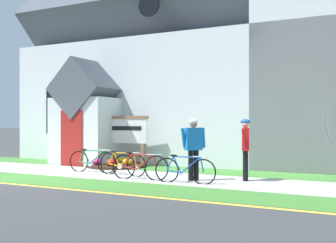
{
  "coord_description": "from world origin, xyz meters",
  "views": [
    {
      "loc": [
        9.43,
        -9.02,
        1.7
      ],
      "look_at": [
        2.94,
        4.06,
        1.68
      ],
      "focal_mm": 44.06,
      "sensor_mm": 36.0,
      "label": 1
    }
  ],
  "objects": [
    {
      "name": "church_building",
      "position": [
        2.24,
        8.55,
        4.63
      ],
      "size": [
        14.1,
        9.8,
        13.38
      ],
      "color": "silver",
      "rests_on": "ground"
    },
    {
      "name": "bicycle_green",
      "position": [
        3.4,
        1.29,
        0.38
      ],
      "size": [
        1.77,
        0.21,
        0.81
      ],
      "color": "black",
      "rests_on": "ground"
    },
    {
      "name": "church_lawn",
      "position": [
        1.74,
        4.0,
        0.0
      ],
      "size": [
        24.0,
        1.72,
        0.01
      ],
      "primitive_type": "cube",
      "color": "#427F33",
      "rests_on": "ground"
    },
    {
      "name": "church_sign",
      "position": [
        0.95,
        4.25,
        1.28
      ],
      "size": [
        2.06,
        0.27,
        1.89
      ],
      "color": "#7F6047",
      "rests_on": "ground"
    },
    {
      "name": "bicycle_black",
      "position": [
        1.15,
        2.05,
        0.37
      ],
      "size": [
        1.78,
        0.19,
        0.79
      ],
      "color": "black",
      "rests_on": "ground"
    },
    {
      "name": "flower_bed",
      "position": [
        0.94,
        3.76,
        0.09
      ],
      "size": [
        2.17,
        2.17,
        0.34
      ],
      "color": "#382319",
      "rests_on": "ground"
    },
    {
      "name": "cyclist_in_red_jersey",
      "position": [
        6.22,
        2.38,
        1.04
      ],
      "size": [
        0.33,
        0.84,
        1.76
      ],
      "color": "black",
      "rests_on": "ground"
    },
    {
      "name": "cyclist_in_blue_jersey",
      "position": [
        4.89,
        1.76,
        1.05
      ],
      "size": [
        0.54,
        0.6,
        1.76
      ],
      "color": "black",
      "rests_on": "ground"
    },
    {
      "name": "bicycle_white",
      "position": [
        2.45,
        1.83,
        0.37
      ],
      "size": [
        1.77,
        0.18,
        0.77
      ],
      "color": "black",
      "rests_on": "ground"
    },
    {
      "name": "ground",
      "position": [
        0.0,
        4.0,
        0.0
      ],
      "size": [
        140.0,
        140.0,
        0.0
      ],
      "primitive_type": "plane",
      "color": "#3D3D3F"
    },
    {
      "name": "distant_hill",
      "position": [
        -2.44,
        84.17,
        0.0
      ],
      "size": [
        80.93,
        46.86,
        27.07
      ],
      "primitive_type": "ellipsoid",
      "color": "#847A5B",
      "rests_on": "ground"
    },
    {
      "name": "sidewalk_slab",
      "position": [
        1.74,
        1.95,
        0.01
      ],
      "size": [
        32.0,
        2.37,
        0.01
      ],
      "primitive_type": "cube",
      "color": "#B7B5AD",
      "rests_on": "ground"
    },
    {
      "name": "curb_paint_stripe",
      "position": [
        1.74,
        -0.95,
        0.0
      ],
      "size": [
        28.0,
        0.16,
        0.01
      ],
      "primitive_type": "cube",
      "color": "yellow",
      "rests_on": "ground"
    },
    {
      "name": "bicycle_silver",
      "position": [
        4.85,
        1.23,
        0.37
      ],
      "size": [
        1.76,
        0.17,
        0.8
      ],
      "color": "black",
      "rests_on": "ground"
    },
    {
      "name": "grass_verge",
      "position": [
        1.74,
        -0.02,
        0.0
      ],
      "size": [
        32.0,
        1.56,
        0.01
      ],
      "primitive_type": "cube",
      "color": "#427F33",
      "rests_on": "ground"
    }
  ]
}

